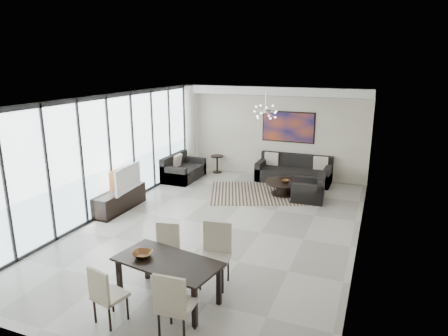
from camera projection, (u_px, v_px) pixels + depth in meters
The scene contains 20 objects.
room_shell at pixel (240, 167), 8.64m from camera, with size 6.00×9.00×2.90m.
window_wall at pixel (113, 154), 9.82m from camera, with size 0.37×8.95×2.90m.
soffit at pixel (273, 91), 12.32m from camera, with size 5.98×0.40×0.26m, color white.
painting at pixel (288, 127), 12.58m from camera, with size 1.68×0.04×0.98m, color #B94819.
chandelier at pixel (265, 112), 10.70m from camera, with size 0.66×0.66×0.71m.
rug at pixel (259, 193), 11.46m from camera, with size 2.73×2.10×0.01m, color black.
coffee_table at pixel (284, 187), 11.30m from camera, with size 1.07×1.07×0.38m.
bowl_coffee at pixel (285, 181), 11.19m from camera, with size 0.23×0.23×0.07m, color brown.
sofa_main at pixel (294, 173), 12.47m from camera, with size 2.27×0.93×0.83m.
loveseat at pixel (183, 171), 12.76m from camera, with size 0.88×1.56×0.78m.
armchair at pixel (310, 191), 10.83m from camera, with size 0.92×0.96×0.75m.
side_table at pixel (217, 161), 13.44m from camera, with size 0.43×0.43×0.59m.
tv_console at pixel (120, 200), 10.10m from camera, with size 0.47×1.69×0.53m, color black.
television at pixel (124, 178), 9.91m from camera, with size 1.12×0.15×0.64m, color gray.
dining_table at pixel (168, 266), 6.20m from camera, with size 1.78×1.10×0.69m.
dining_chair_sw at pixel (105, 292), 5.64m from camera, with size 0.50×0.50×0.90m.
dining_chair_se at pixel (173, 302), 5.31m from camera, with size 0.49×0.49×1.01m.
dining_chair_nw at pixel (166, 246), 7.02m from camera, with size 0.49×0.49×0.92m.
dining_chair_ne at pixel (216, 249), 6.70m from camera, with size 0.56×0.56×1.07m.
bowl_dining at pixel (142, 254), 6.29m from camera, with size 0.32×0.32×0.08m, color brown.
Camera 1 is at (3.23, -7.88, 3.69)m, focal length 32.00 mm.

